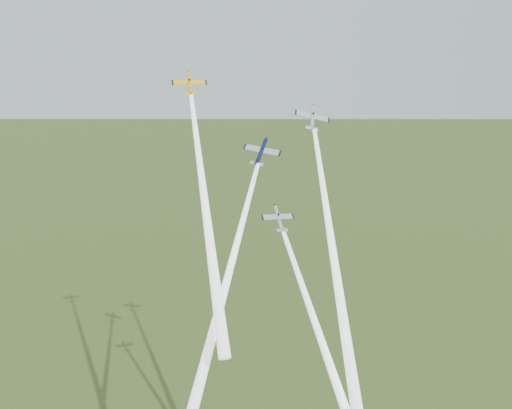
% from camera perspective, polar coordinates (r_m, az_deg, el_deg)
% --- Properties ---
extents(plane_yellow, '(8.74, 7.45, 6.69)m').
position_cam_1_polar(plane_yellow, '(144.42, -5.92, 10.61)').
color(plane_yellow, yellow).
extents(smoke_trail_yellow, '(10.01, 39.96, 44.74)m').
position_cam_1_polar(smoke_trail_yellow, '(127.58, -4.44, -0.85)').
color(smoke_trail_yellow, white).
extents(plane_navy, '(11.12, 9.17, 8.36)m').
position_cam_1_polar(plane_navy, '(142.42, 0.46, 4.71)').
color(plane_navy, '#0C1138').
extents(smoke_trail_navy, '(17.49, 38.75, 45.40)m').
position_cam_1_polar(smoke_trail_navy, '(129.75, -2.81, -7.54)').
color(smoke_trail_navy, white).
extents(plane_silver_right, '(9.06, 7.19, 8.61)m').
position_cam_1_polar(plane_silver_right, '(144.36, 5.05, 7.69)').
color(plane_silver_right, silver).
extents(smoke_trail_silver_right, '(6.71, 44.81, 49.83)m').
position_cam_1_polar(smoke_trail_silver_right, '(128.17, 7.06, -5.51)').
color(smoke_trail_silver_right, white).
extents(plane_silver_low, '(8.68, 8.41, 6.83)m').
position_cam_1_polar(plane_silver_low, '(131.85, 2.04, -1.27)').
color(plane_silver_low, '#A7AFB5').
extents(smoke_trail_silver_low, '(20.19, 40.79, 48.62)m').
position_cam_1_polar(smoke_trail_silver_low, '(123.82, 7.19, -15.58)').
color(smoke_trail_silver_low, white).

